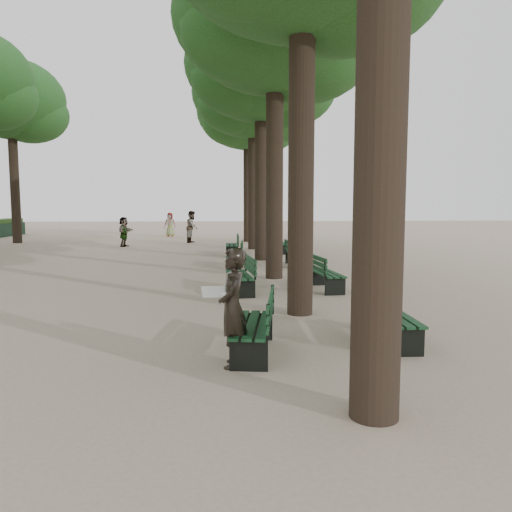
{
  "coord_description": "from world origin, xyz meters",
  "views": [
    {
      "loc": [
        -0.09,
        -6.96,
        2.23
      ],
      "look_at": [
        0.6,
        3.0,
        1.2
      ],
      "focal_mm": 35.0,
      "sensor_mm": 36.0,
      "label": 1
    }
  ],
  "objects": [
    {
      "name": "tree_central_4",
      "position": [
        1.5,
        18.0,
        7.65
      ],
      "size": [
        6.0,
        6.0,
        9.95
      ],
      "color": "#33261C",
      "rests_on": "ground"
    },
    {
      "name": "pedestrian_e",
      "position": [
        -5.27,
        19.94,
        0.79
      ],
      "size": [
        0.64,
        1.5,
        1.58
      ],
      "primitive_type": "imported",
      "rotation": [
        0.0,
        0.0,
        1.34
      ],
      "color": "#262628",
      "rests_on": "ground"
    },
    {
      "name": "man_with_map",
      "position": [
        0.05,
        -0.23,
        0.82
      ],
      "size": [
        0.63,
        0.68,
        1.65
      ],
      "color": "black",
      "rests_on": "ground"
    },
    {
      "name": "bench_left_3",
      "position": [
        0.37,
        15.07,
        0.27
      ],
      "size": [
        0.58,
        1.8,
        0.92
      ],
      "color": "black",
      "rests_on": "ground"
    },
    {
      "name": "pedestrian_d",
      "position": [
        -3.7,
        28.5,
        0.83
      ],
      "size": [
        0.83,
        0.37,
        1.67
      ],
      "primitive_type": "imported",
      "rotation": [
        0.0,
        0.0,
        6.24
      ],
      "color": "#262628",
      "rests_on": "ground"
    },
    {
      "name": "tree_central_2",
      "position": [
        1.5,
        8.0,
        7.65
      ],
      "size": [
        6.0,
        6.0,
        9.95
      ],
      "color": "#33261C",
      "rests_on": "ground"
    },
    {
      "name": "pedestrian_c",
      "position": [
        5.03,
        24.4,
        0.79
      ],
      "size": [
        0.69,
        0.97,
        1.57
      ],
      "primitive_type": "imported",
      "rotation": [
        0.0,
        0.0,
        4.26
      ],
      "color": "#262628",
      "rests_on": "ground"
    },
    {
      "name": "bench_left_2",
      "position": [
        0.37,
        10.8,
        0.27
      ],
      "size": [
        0.69,
        1.83,
        0.92
      ],
      "color": "black",
      "rests_on": "ground"
    },
    {
      "name": "bench_right_0",
      "position": [
        2.63,
        0.81,
        0.27
      ],
      "size": [
        0.6,
        1.81,
        0.92
      ],
      "color": "black",
      "rests_on": "ground"
    },
    {
      "name": "tree_far_5",
      "position": [
        -12.0,
        23.0,
        8.14
      ],
      "size": [
        6.0,
        6.0,
        10.45
      ],
      "color": "#33261C",
      "rests_on": "ground"
    },
    {
      "name": "bench_left_1",
      "position": [
        0.37,
        5.55,
        0.27
      ],
      "size": [
        0.75,
        1.85,
        0.92
      ],
      "color": "black",
      "rests_on": "ground"
    },
    {
      "name": "bench_left_0",
      "position": [
        0.37,
        0.32,
        0.27
      ],
      "size": [
        0.81,
        1.86,
        0.92
      ],
      "color": "black",
      "rests_on": "ground"
    },
    {
      "name": "pedestrian_a",
      "position": [
        -1.8,
        22.42,
        0.93
      ],
      "size": [
        0.58,
        0.97,
        1.86
      ],
      "primitive_type": "imported",
      "rotation": [
        0.0,
        0.0,
        1.33
      ],
      "color": "#262628",
      "rests_on": "ground"
    },
    {
      "name": "bench_right_1",
      "position": [
        2.63,
        5.79,
        0.27
      ],
      "size": [
        0.72,
        1.84,
        0.92
      ],
      "color": "black",
      "rests_on": "ground"
    },
    {
      "name": "bench_right_2",
      "position": [
        2.63,
        10.99,
        0.27
      ],
      "size": [
        0.66,
        1.83,
        0.92
      ],
      "color": "black",
      "rests_on": "ground"
    },
    {
      "name": "bench_right_3",
      "position": [
        2.63,
        15.85,
        0.27
      ],
      "size": [
        0.62,
        1.82,
        0.92
      ],
      "color": "black",
      "rests_on": "ground"
    },
    {
      "name": "tree_central_5",
      "position": [
        1.5,
        23.0,
        7.65
      ],
      "size": [
        6.0,
        6.0,
        9.95
      ],
      "color": "#33261C",
      "rests_on": "ground"
    },
    {
      "name": "tree_central_3",
      "position": [
        1.5,
        13.0,
        7.65
      ],
      "size": [
        6.0,
        6.0,
        9.95
      ],
      "color": "#33261C",
      "rests_on": "ground"
    },
    {
      "name": "ground",
      "position": [
        0.0,
        0.0,
        0.0
      ],
      "size": [
        120.0,
        120.0,
        0.0
      ],
      "primitive_type": "plane",
      "color": "tan",
      "rests_on": "ground"
    }
  ]
}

